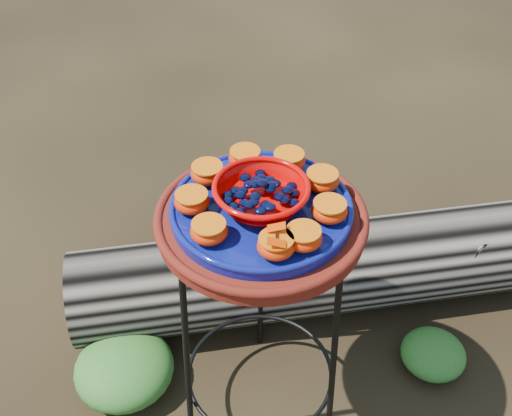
{
  "coord_description": "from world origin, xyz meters",
  "views": [
    {
      "loc": [
        -0.0,
        -1.04,
        1.66
      ],
      "look_at": [
        -0.01,
        0.0,
        0.76
      ],
      "focal_mm": 45.0,
      "sensor_mm": 36.0,
      "label": 1
    }
  ],
  "objects_px": {
    "driftwood_log": "(325,268)",
    "red_bowl": "(261,196)",
    "cobalt_plate": "(261,210)",
    "plant_stand": "(260,327)",
    "terracotta_saucer": "(261,221)"
  },
  "relations": [
    {
      "from": "cobalt_plate",
      "to": "plant_stand",
      "type": "bearing_deg",
      "value": 0.0
    },
    {
      "from": "terracotta_saucer",
      "to": "driftwood_log",
      "type": "relative_size",
      "value": 0.29
    },
    {
      "from": "driftwood_log",
      "to": "red_bowl",
      "type": "bearing_deg",
      "value": -117.58
    },
    {
      "from": "plant_stand",
      "to": "driftwood_log",
      "type": "bearing_deg",
      "value": 62.42
    },
    {
      "from": "plant_stand",
      "to": "driftwood_log",
      "type": "distance_m",
      "value": 0.49
    },
    {
      "from": "plant_stand",
      "to": "terracotta_saucer",
      "type": "bearing_deg",
      "value": 0.0
    },
    {
      "from": "plant_stand",
      "to": "terracotta_saucer",
      "type": "xyz_separation_m",
      "value": [
        0.0,
        0.0,
        0.37
      ]
    },
    {
      "from": "terracotta_saucer",
      "to": "red_bowl",
      "type": "xyz_separation_m",
      "value": [
        0.0,
        0.0,
        0.07
      ]
    },
    {
      "from": "plant_stand",
      "to": "terracotta_saucer",
      "type": "distance_m",
      "value": 0.37
    },
    {
      "from": "red_bowl",
      "to": "plant_stand",
      "type": "bearing_deg",
      "value": 0.0
    },
    {
      "from": "cobalt_plate",
      "to": "red_bowl",
      "type": "xyz_separation_m",
      "value": [
        0.0,
        0.0,
        0.04
      ]
    },
    {
      "from": "red_bowl",
      "to": "cobalt_plate",
      "type": "bearing_deg",
      "value": 0.0
    },
    {
      "from": "terracotta_saucer",
      "to": "cobalt_plate",
      "type": "relative_size",
      "value": 1.17
    },
    {
      "from": "red_bowl",
      "to": "driftwood_log",
      "type": "xyz_separation_m",
      "value": [
        0.21,
        0.4,
        -0.64
      ]
    },
    {
      "from": "terracotta_saucer",
      "to": "cobalt_plate",
      "type": "bearing_deg",
      "value": 0.0
    }
  ]
}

